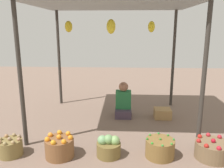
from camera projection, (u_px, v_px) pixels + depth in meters
name	position (u px, v px, depth m)	size (l,w,h in m)	color
ground_plane	(113.00, 121.00, 5.03)	(14.00, 14.00, 0.00)	#7C6456
market_stall_structure	(113.00, 13.00, 4.51)	(3.18, 2.58, 2.41)	#38332D
vendor_person	(123.00, 103.00, 5.24)	(0.36, 0.44, 0.78)	#47394B
basket_potatoes	(10.00, 147.00, 3.63)	(0.36, 0.36, 0.31)	olive
basket_oranges	(60.00, 147.00, 3.59)	(0.44, 0.44, 0.37)	brown
basket_cabbages	(109.00, 147.00, 3.61)	(0.37, 0.37, 0.35)	brown
basket_green_chilies	(160.00, 148.00, 3.59)	(0.45, 0.45, 0.31)	brown
basket_red_apples	(212.00, 150.00, 3.56)	(0.52, 0.52, 0.32)	brown
wooden_crate_near_vendor	(163.00, 113.00, 5.16)	(0.36, 0.31, 0.21)	#A57E4D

